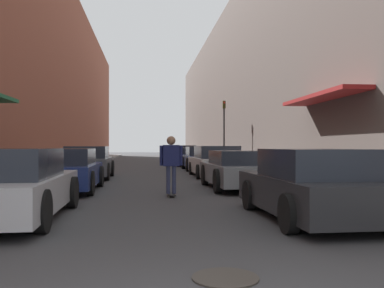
{
  "coord_description": "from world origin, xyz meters",
  "views": [
    {
      "loc": [
        -0.36,
        -2.25,
        1.37
      ],
      "look_at": [
        1.17,
        11.67,
        1.44
      ],
      "focal_mm": 40.0,
      "sensor_mm": 36.0,
      "label": 1
    }
  ],
  "objects_px": {
    "parked_car_right_5": "(184,154)",
    "parked_car_left_2": "(88,163)",
    "parked_car_right_4": "(189,157)",
    "manhole_cover": "(225,278)",
    "traffic_light": "(224,127)",
    "parked_car_left_1": "(66,170)",
    "parked_car_right_2": "(216,162)",
    "parked_car_right_3": "(201,159)",
    "parked_car_right_0": "(310,186)",
    "skateboarder": "(171,159)",
    "parked_car_left_0": "(11,185)",
    "parked_car_right_1": "(239,170)"
  },
  "relations": [
    {
      "from": "parked_car_right_5",
      "to": "parked_car_left_2",
      "type": "bearing_deg",
      "value": -108.43
    },
    {
      "from": "parked_car_right_4",
      "to": "manhole_cover",
      "type": "distance_m",
      "value": 25.04
    },
    {
      "from": "parked_car_left_2",
      "to": "traffic_light",
      "type": "relative_size",
      "value": 1.03
    },
    {
      "from": "parked_car_right_4",
      "to": "manhole_cover",
      "type": "relative_size",
      "value": 5.82
    },
    {
      "from": "parked_car_left_1",
      "to": "parked_car_right_2",
      "type": "height_order",
      "value": "parked_car_right_2"
    },
    {
      "from": "parked_car_left_1",
      "to": "parked_car_right_5",
      "type": "distance_m",
      "value": 22.51
    },
    {
      "from": "parked_car_left_1",
      "to": "parked_car_right_2",
      "type": "distance_m",
      "value": 7.85
    },
    {
      "from": "parked_car_left_1",
      "to": "parked_car_right_3",
      "type": "height_order",
      "value": "parked_car_right_3"
    },
    {
      "from": "parked_car_right_0",
      "to": "parked_car_right_2",
      "type": "height_order",
      "value": "parked_car_right_2"
    },
    {
      "from": "manhole_cover",
      "to": "parked_car_left_1",
      "type": "bearing_deg",
      "value": 109.89
    },
    {
      "from": "parked_car_left_2",
      "to": "skateboarder",
      "type": "xyz_separation_m",
      "value": [
        3.1,
        -6.77,
        0.34
      ]
    },
    {
      "from": "parked_car_left_1",
      "to": "parked_car_right_5",
      "type": "height_order",
      "value": "parked_car_right_5"
    },
    {
      "from": "parked_car_left_0",
      "to": "parked_car_right_1",
      "type": "xyz_separation_m",
      "value": [
        5.47,
        5.21,
        -0.03
      ]
    },
    {
      "from": "traffic_light",
      "to": "parked_car_right_0",
      "type": "bearing_deg",
      "value": -95.3
    },
    {
      "from": "parked_car_left_0",
      "to": "parked_car_right_5",
      "type": "xyz_separation_m",
      "value": [
        5.63,
        26.84,
        0.04
      ]
    },
    {
      "from": "parked_car_right_5",
      "to": "manhole_cover",
      "type": "bearing_deg",
      "value": -94.36
    },
    {
      "from": "parked_car_left_2",
      "to": "skateboarder",
      "type": "bearing_deg",
      "value": -65.38
    },
    {
      "from": "parked_car_left_1",
      "to": "parked_car_right_3",
      "type": "bearing_deg",
      "value": 62.86
    },
    {
      "from": "parked_car_right_3",
      "to": "parked_car_left_2",
      "type": "bearing_deg",
      "value": -134.04
    },
    {
      "from": "skateboarder",
      "to": "manhole_cover",
      "type": "distance_m",
      "value": 7.3
    },
    {
      "from": "manhole_cover",
      "to": "parked_car_left_2",
      "type": "bearing_deg",
      "value": 102.97
    },
    {
      "from": "parked_car_left_0",
      "to": "parked_car_right_5",
      "type": "bearing_deg",
      "value": 78.15
    },
    {
      "from": "parked_car_left_1",
      "to": "parked_car_right_4",
      "type": "bearing_deg",
      "value": 71.37
    },
    {
      "from": "parked_car_right_1",
      "to": "parked_car_right_5",
      "type": "bearing_deg",
      "value": 89.56
    },
    {
      "from": "manhole_cover",
      "to": "parked_car_right_0",
      "type": "bearing_deg",
      "value": 55.9
    },
    {
      "from": "parked_car_left_1",
      "to": "parked_car_right_1",
      "type": "height_order",
      "value": "parked_car_left_1"
    },
    {
      "from": "parked_car_left_2",
      "to": "parked_car_right_1",
      "type": "distance_m",
      "value": 7.31
    },
    {
      "from": "parked_car_right_4",
      "to": "parked_car_right_5",
      "type": "bearing_deg",
      "value": 88.51
    },
    {
      "from": "parked_car_right_5",
      "to": "skateboarder",
      "type": "relative_size",
      "value": 2.75
    },
    {
      "from": "parked_car_right_2",
      "to": "traffic_light",
      "type": "height_order",
      "value": "traffic_light"
    },
    {
      "from": "parked_car_left_2",
      "to": "parked_car_left_0",
      "type": "bearing_deg",
      "value": -90.36
    },
    {
      "from": "parked_car_right_0",
      "to": "parked_car_right_3",
      "type": "relative_size",
      "value": 0.91
    },
    {
      "from": "parked_car_left_0",
      "to": "parked_car_right_2",
      "type": "xyz_separation_m",
      "value": [
        5.6,
        10.61,
        0.01
      ]
    },
    {
      "from": "parked_car_right_2",
      "to": "parked_car_right_5",
      "type": "bearing_deg",
      "value": 89.87
    },
    {
      "from": "parked_car_right_3",
      "to": "manhole_cover",
      "type": "relative_size",
      "value": 6.51
    },
    {
      "from": "parked_car_left_0",
      "to": "parked_car_right_4",
      "type": "bearing_deg",
      "value": 75.41
    },
    {
      "from": "parked_car_left_2",
      "to": "parked_car_right_4",
      "type": "height_order",
      "value": "parked_car_left_2"
    },
    {
      "from": "parked_car_right_4",
      "to": "skateboarder",
      "type": "xyz_separation_m",
      "value": [
        -2.32,
        -17.7,
        0.39
      ]
    },
    {
      "from": "parked_car_left_1",
      "to": "parked_car_right_3",
      "type": "distance_m",
      "value": 12.24
    },
    {
      "from": "parked_car_left_1",
      "to": "parked_car_right_2",
      "type": "xyz_separation_m",
      "value": [
        5.52,
        5.58,
        0.02
      ]
    },
    {
      "from": "parked_car_right_1",
      "to": "parked_car_left_2",
      "type": "bearing_deg",
      "value": 137.65
    },
    {
      "from": "parked_car_right_0",
      "to": "traffic_light",
      "type": "xyz_separation_m",
      "value": [
        1.61,
        17.38,
        1.89
      ]
    },
    {
      "from": "skateboarder",
      "to": "parked_car_left_1",
      "type": "bearing_deg",
      "value": 151.77
    },
    {
      "from": "parked_car_right_3",
      "to": "skateboarder",
      "type": "distance_m",
      "value": 12.8
    },
    {
      "from": "parked_car_left_1",
      "to": "parked_car_right_2",
      "type": "bearing_deg",
      "value": 45.32
    },
    {
      "from": "traffic_light",
      "to": "parked_car_right_2",
      "type": "bearing_deg",
      "value": -103.94
    },
    {
      "from": "parked_car_left_2",
      "to": "manhole_cover",
      "type": "xyz_separation_m",
      "value": [
        3.23,
        -14.0,
        -0.65
      ]
    },
    {
      "from": "parked_car_right_1",
      "to": "parked_car_right_2",
      "type": "height_order",
      "value": "parked_car_right_2"
    },
    {
      "from": "manhole_cover",
      "to": "parked_car_right_4",
      "type": "bearing_deg",
      "value": 84.97
    },
    {
      "from": "parked_car_right_5",
      "to": "traffic_light",
      "type": "distance_m",
      "value": 10.31
    }
  ]
}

